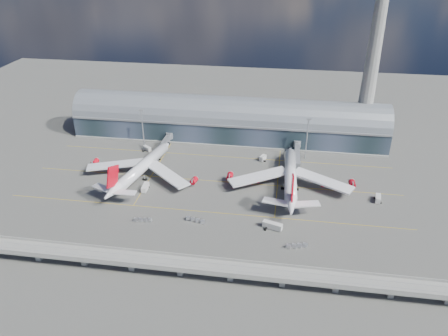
# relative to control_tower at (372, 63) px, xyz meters

# --- Properties ---
(ground) EXTENTS (500.00, 500.00, 0.00)m
(ground) POSITION_rel_control_tower_xyz_m (-85.00, -83.00, -51.64)
(ground) COLOR #474744
(ground) RESTS_ON ground
(taxi_lines) EXTENTS (200.00, 80.12, 0.01)m
(taxi_lines) POSITION_rel_control_tower_xyz_m (-85.00, -60.89, -51.63)
(taxi_lines) COLOR gold
(taxi_lines) RESTS_ON ground
(terminal) EXTENTS (200.00, 30.00, 28.00)m
(terminal) POSITION_rel_control_tower_xyz_m (-85.00, -5.01, -40.30)
(terminal) COLOR #1D2A31
(terminal) RESTS_ON ground
(control_tower) EXTENTS (19.00, 19.00, 103.00)m
(control_tower) POSITION_rel_control_tower_xyz_m (0.00, 0.00, 0.00)
(control_tower) COLOR gray
(control_tower) RESTS_ON ground
(guideway) EXTENTS (220.00, 8.50, 7.20)m
(guideway) POSITION_rel_control_tower_xyz_m (-85.00, -138.00, -46.34)
(guideway) COLOR gray
(guideway) RESTS_ON ground
(floodlight_mast_left) EXTENTS (3.00, 0.70, 25.70)m
(floodlight_mast_left) POSITION_rel_control_tower_xyz_m (-135.00, -28.00, -38.00)
(floodlight_mast_left) COLOR gray
(floodlight_mast_left) RESTS_ON ground
(floodlight_mast_right) EXTENTS (3.00, 0.70, 25.70)m
(floodlight_mast_right) POSITION_rel_control_tower_xyz_m (-35.00, -28.00, -38.00)
(floodlight_mast_right) COLOR gray
(floodlight_mast_right) RESTS_ON ground
(airliner_left) EXTENTS (64.87, 68.31, 20.94)m
(airliner_left) POSITION_rel_control_tower_xyz_m (-124.81, -65.71, -45.65)
(airliner_left) COLOR white
(airliner_left) RESTS_ON ground
(airliner_right) EXTENTS (68.08, 71.14, 22.60)m
(airliner_right) POSITION_rel_control_tower_xyz_m (-43.43, -63.53, -45.78)
(airliner_right) COLOR white
(airliner_right) RESTS_ON ground
(jet_bridge_left) EXTENTS (4.40, 28.00, 7.25)m
(jet_bridge_left) POSITION_rel_control_tower_xyz_m (-120.85, -29.88, -46.46)
(jet_bridge_left) COLOR gray
(jet_bridge_left) RESTS_ON ground
(jet_bridge_right) EXTENTS (4.40, 32.00, 7.25)m
(jet_bridge_right) POSITION_rel_control_tower_xyz_m (-39.98, -31.82, -46.46)
(jet_bridge_right) COLOR gray
(jet_bridge_right) RESTS_ON ground
(service_truck_0) EXTENTS (2.85, 7.57, 3.11)m
(service_truck_0) POSITION_rel_control_tower_xyz_m (-118.56, -77.83, -50.03)
(service_truck_0) COLOR beige
(service_truck_0) RESTS_ON ground
(service_truck_1) EXTENTS (5.31, 2.71, 3.05)m
(service_truck_1) POSITION_rel_control_tower_xyz_m (-132.16, -78.83, -50.10)
(service_truck_1) COLOR beige
(service_truck_1) RESTS_ON ground
(service_truck_2) EXTENTS (9.44, 5.17, 3.29)m
(service_truck_2) POSITION_rel_control_tower_xyz_m (-50.66, -101.96, -49.92)
(service_truck_2) COLOR beige
(service_truck_2) RESTS_ON ground
(service_truck_3) EXTENTS (3.32, 6.56, 3.03)m
(service_truck_3) POSITION_rel_control_tower_xyz_m (0.76, -70.71, -50.08)
(service_truck_3) COLOR beige
(service_truck_3) RESTS_ON ground
(service_truck_4) EXTENTS (4.19, 5.61, 2.96)m
(service_truck_4) POSITION_rel_control_tower_xyz_m (-59.90, -34.35, -50.15)
(service_truck_4) COLOR beige
(service_truck_4) RESTS_ON ground
(service_truck_5) EXTENTS (6.08, 5.20, 2.83)m
(service_truck_5) POSITION_rel_control_tower_xyz_m (-131.93, -32.07, -50.19)
(service_truck_5) COLOR beige
(service_truck_5) RESTS_ON ground
(cargo_train_0) EXTENTS (8.79, 2.59, 1.45)m
(cargo_train_0) POSITION_rel_control_tower_xyz_m (-111.14, -105.16, -50.88)
(cargo_train_0) COLOR gray
(cargo_train_0) RESTS_ON ground
(cargo_train_1) EXTENTS (9.87, 3.79, 1.63)m
(cargo_train_1) POSITION_rel_control_tower_xyz_m (-86.68, -101.79, -50.79)
(cargo_train_1) COLOR gray
(cargo_train_1) RESTS_ON ground
(cargo_train_2) EXTENTS (9.67, 4.02, 1.60)m
(cargo_train_2) POSITION_rel_control_tower_xyz_m (-39.58, -113.89, -50.80)
(cargo_train_2) COLOR gray
(cargo_train_2) RESTS_ON ground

